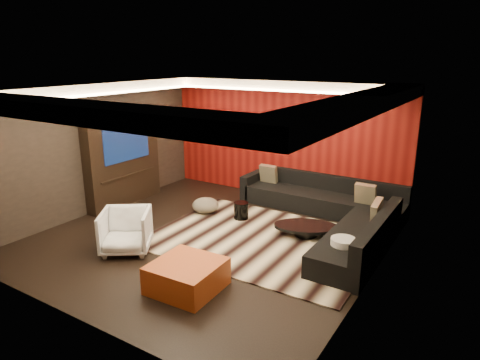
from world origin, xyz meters
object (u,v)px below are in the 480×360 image
Objects in this scene: drum_stool at (241,210)px; armchair at (126,231)px; orange_ottoman at (187,276)px; sectional_sofa at (333,213)px; white_side_table at (343,253)px; coffee_table at (306,230)px.

drum_stool is 0.43× the size of armchair.
sectional_sofa reaches higher than orange_ottoman.
sectional_sofa is at bearing 114.91° from white_side_table.
drum_stool is (-1.50, 0.07, 0.08)m from coffee_table.
orange_ottoman is at bearing -74.18° from drum_stool.
coffee_table is 3.40× the size of drum_stool.
drum_stool is 0.10× the size of sectional_sofa.
armchair is 4.07m from sectional_sofa.
orange_ottoman is (-0.71, -2.71, 0.09)m from coffee_table.
white_side_table is 1.82m from sectional_sofa.
armchair is at bearing -157.53° from white_side_table.
white_side_table is 3.71m from armchair.
sectional_sofa is (-0.77, 1.65, 0.01)m from white_side_table.
coffee_table is 1.33m from white_side_table.
drum_stool is at bearing 177.32° from coffee_table.
orange_ottoman is at bearing -104.76° from coffee_table.
sectional_sofa reaches higher than drum_stool.
coffee_table is 0.33× the size of sectional_sofa.
sectional_sofa is at bearing 14.26° from armchair.
sectional_sofa is (2.67, 3.07, -0.12)m from armchair.
white_side_table is 2.53m from orange_ottoman.
white_side_table is 0.14× the size of sectional_sofa.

